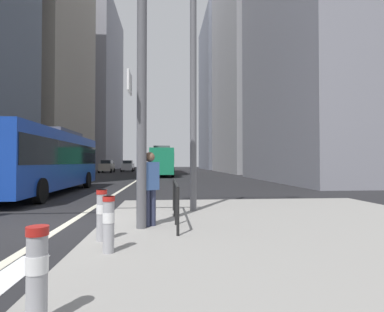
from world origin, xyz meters
name	(u,v)px	position (x,y,z in m)	size (l,w,h in m)	color
ground_plane	(137,180)	(0.00, 20.00, 0.00)	(160.00, 160.00, 0.00)	black
median_island	(293,228)	(5.50, -1.00, 0.07)	(9.00, 10.00, 0.15)	gray
lane_centre_line	(145,175)	(0.00, 30.00, 0.01)	(0.20, 80.00, 0.01)	beige
office_tower_left_mid	(40,46)	(-16.00, 38.27, 18.68)	(11.55, 20.12, 37.36)	gray
office_tower_left_far	(88,88)	(-16.00, 66.14, 19.37)	(13.22, 24.33, 38.74)	gray
office_tower_right_mid	(254,65)	(17.00, 40.90, 17.74)	(10.68, 21.04, 35.49)	#9E9EA3
office_tower_right_far	(225,95)	(17.00, 65.22, 18.10)	(10.87, 19.75, 36.19)	slate
city_bus_blue_oncoming	(45,158)	(-3.54, 8.12, 1.84)	(2.76, 11.43, 3.40)	#14389E
city_bus_red_receding	(162,160)	(2.09, 28.29, 1.84)	(2.79, 11.18, 3.40)	#198456
car_oncoming_mid	(107,166)	(-6.69, 40.91, 0.99)	(2.09, 4.45, 1.94)	#B2A899
car_receding_near	(163,165)	(2.02, 59.91, 0.99)	(2.21, 4.25, 1.94)	gold
car_receding_far	(168,165)	(3.06, 56.44, 0.99)	(2.05, 4.37, 1.94)	maroon
car_oncoming_far	(128,166)	(-3.97, 45.45, 0.99)	(2.09, 4.59, 1.94)	silver
traffic_signal_gantry	(40,47)	(-0.18, -1.02, 4.13)	(6.55, 0.65, 6.00)	#515156
street_lamp_post	(193,43)	(3.39, 1.36, 5.28)	(5.50, 0.32, 8.00)	#56565B
bollard_front	(37,270)	(1.41, -5.00, 0.64)	(0.20, 0.20, 0.89)	#99999E
bollard_left	(109,221)	(1.64, -2.82, 0.66)	(0.20, 0.20, 0.91)	#99999E
bollard_right	(102,212)	(1.36, -2.04, 0.68)	(0.20, 0.20, 0.95)	#99999E
pedestrian_railing	(175,193)	(2.80, -0.17, 0.84)	(0.06, 3.28, 0.98)	black
pedestrian_waiting	(150,185)	(2.19, -0.81, 1.09)	(0.45, 0.41, 1.70)	#2D334C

